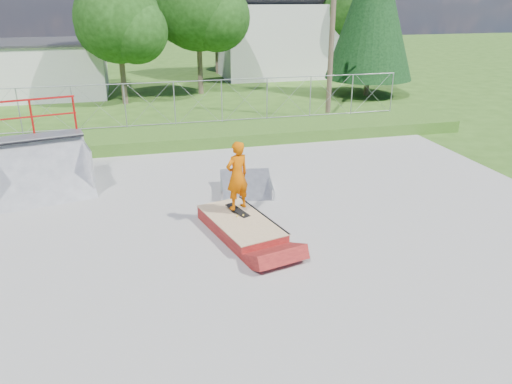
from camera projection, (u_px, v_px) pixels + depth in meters
The scene contains 17 objects.
ground at pixel (223, 249), 11.80m from camera, with size 120.00×120.00×0.00m, color #305418.
concrete_pad at pixel (223, 248), 11.79m from camera, with size 20.00×16.00×0.04m, color #9B9A98.
grass_berm at pixel (179, 136), 20.26m from camera, with size 24.00×3.00×0.50m, color #305418.
grind_box at pixel (241, 226), 12.50m from camera, with size 1.87×2.87×0.39m.
quarter_pipe at pixel (39, 152), 14.51m from camera, with size 2.69×2.28×2.69m, color #94969B, non-canonical shape.
flat_bank_ramp at pixel (246, 186), 15.04m from camera, with size 1.53×1.64×0.47m, color #94969B, non-canonical shape.
skateboard at pixel (238, 211), 12.80m from camera, with size 0.22×0.80×0.02m, color black.
skater at pixel (237, 178), 12.47m from camera, with size 0.64×0.42×1.77m, color #C35200.
chain_link_fence at pixel (174, 103), 20.74m from camera, with size 20.00×0.06×1.80m, color gray, non-canonical shape.
utility_building_flat at pixel (17, 70), 29.20m from camera, with size 10.00×6.00×3.00m, color #B8B8B4.
gable_house at pixel (276, 21), 35.88m from camera, with size 8.40×6.08×8.94m.
utility_pole at pixel (332, 32), 22.87m from camera, with size 0.24×0.24×8.00m, color brown.
tree_left_near at pixel (123, 23), 25.89m from camera, with size 4.76×4.48×6.65m.
tree_center at pixel (203, 9), 28.50m from camera, with size 5.44×5.12×7.60m.
tree_right_far at pixel (357, 11), 34.88m from camera, with size 5.10×4.80×7.12m.
tree_back_mid at pixel (220, 24), 36.75m from camera, with size 4.08×3.84×5.70m.
conifer_tree at pixel (373, 5), 28.03m from camera, with size 5.04×5.04×9.10m.
Camera 1 is at (-1.86, -10.33, 5.60)m, focal length 35.00 mm.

